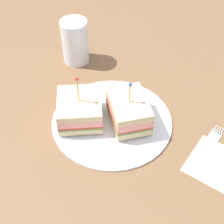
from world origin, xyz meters
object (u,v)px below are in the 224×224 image
sandwich_half_back (80,109)px  drink_glass (75,44)px  napkin (214,163)px  plate (112,120)px  sandwich_half_front (129,111)px  fork (211,142)px

sandwich_half_back → drink_glass: 20.84cm
drink_glass → napkin: bearing=39.6°
plate → sandwich_half_front: sandwich_half_front is taller
sandwich_half_front → plate: bearing=-99.0°
sandwich_half_back → napkin: (11.63, 25.12, -3.34)cm
sandwich_half_back → drink_glass: (-20.74, -1.63, 1.35)cm
drink_glass → plate: bearing=20.8°
sandwich_half_back → napkin: sandwich_half_back is taller
plate → sandwich_half_front: bearing=81.0°
sandwich_half_back → fork: 26.66cm
sandwich_half_front → drink_glass: size_ratio=1.02×
drink_glass → fork: bearing=44.7°
sandwich_half_front → napkin: sandwich_half_front is taller
napkin → fork: size_ratio=0.93×
sandwich_half_front → sandwich_half_back: size_ratio=1.01×
sandwich_half_front → sandwich_half_back: sandwich_half_back is taller
napkin → plate: bearing=-120.8°
drink_glass → sandwich_half_back: bearing=4.5°
fork → plate: bearing=-108.2°
sandwich_half_back → fork: size_ratio=1.01×
plate → sandwich_half_back: 7.13cm
drink_glass → fork: size_ratio=1.00×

